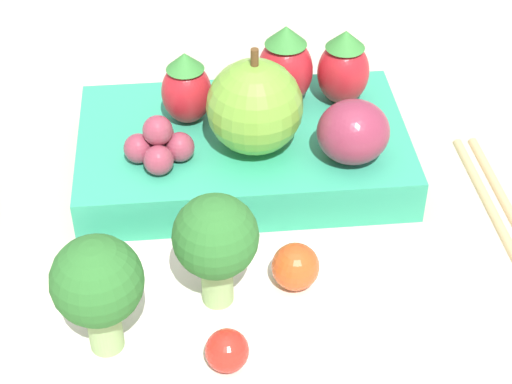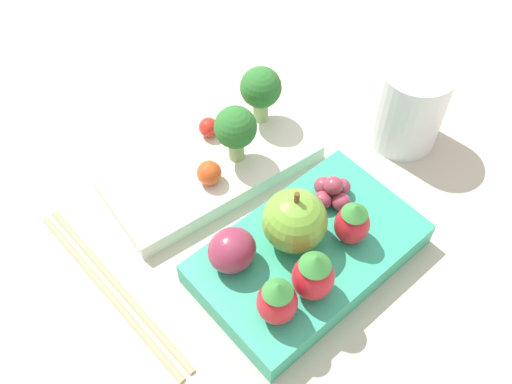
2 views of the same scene
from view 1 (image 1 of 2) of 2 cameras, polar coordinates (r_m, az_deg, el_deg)
ground_plane at (r=0.47m, az=0.31°, el=-3.85°), size 4.00×4.00×0.00m
bento_box_savoury at (r=0.42m, az=1.07°, el=-8.85°), size 0.21×0.11×0.02m
bento_box_fruit at (r=0.52m, az=-0.86°, el=2.80°), size 0.20×0.13×0.03m
broccoli_floret_0 at (r=0.38m, az=-10.52°, el=-6.10°), size 0.04×0.04×0.06m
broccoli_floret_1 at (r=0.40m, az=-2.71°, el=-3.23°), size 0.04×0.04×0.06m
cherry_tomato_0 at (r=0.39m, az=-1.95°, el=-10.53°), size 0.02×0.02×0.02m
cherry_tomato_1 at (r=0.42m, az=2.64°, el=-5.00°), size 0.02×0.02×0.02m
apple at (r=0.49m, az=0.20°, el=5.71°), size 0.06×0.06×0.07m
strawberry_0 at (r=0.51m, az=-4.66°, el=6.89°), size 0.03×0.03×0.05m
strawberry_1 at (r=0.53m, az=1.96°, el=8.39°), size 0.03×0.03×0.05m
strawberry_2 at (r=0.53m, az=5.85°, el=8.23°), size 0.03×0.03×0.05m
plum at (r=0.48m, az=6.50°, el=3.99°), size 0.04×0.04×0.04m
grape_cluster at (r=0.49m, az=-6.49°, el=3.18°), size 0.04×0.04×0.03m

